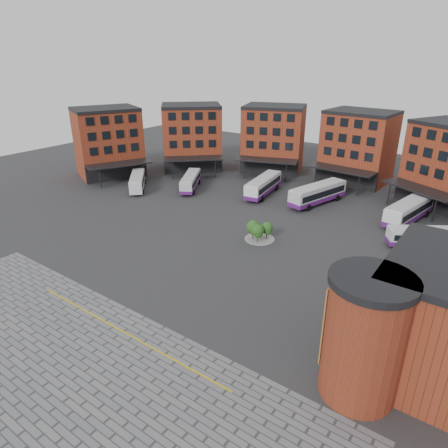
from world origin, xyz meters
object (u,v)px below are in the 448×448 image
Objects in this scene: tree_island at (259,230)px; bus_a at (137,180)px; bus_d at (318,194)px; blue_car at (375,370)px; bus_b at (191,181)px; bus_c at (263,185)px; bus_f at (425,237)px; bus_e at (409,210)px.

tree_island is 32.68m from bus_a.
bus_d is 42.28m from blue_car.
bus_b is at bearing -148.76° from bus_d.
bus_a is 25.08m from bus_c.
tree_island is 1.09× the size of blue_car.
bus_a is 58.83m from blue_car.
bus_a reaches higher than blue_car.
bus_a is 35.20m from bus_d.
bus_b is at bearing -123.69° from bus_f.
bus_f is at bearing -53.34° from bus_e.
tree_island is 0.34× the size of bus_d.
bus_c is 3.05× the size of blue_car.
bus_b is at bearing -166.12° from bus_c.
bus_d reaches higher than bus_c.
bus_b is 2.56× the size of blue_car.
bus_e is at bearing -3.47° from bus_c.
bus_b reaches higher than blue_car.
bus_a is 0.76× the size of bus_c.
bus_c is 0.96× the size of bus_e.
bus_e is (15.98, 20.16, 0.28)m from tree_island.
tree_island reaches higher than blue_car.
tree_island is at bearing -76.54° from bus_d.
bus_f is at bearing -37.12° from bus_a.
bus_a is 10.61m from bus_b.
bus_d is at bearing -144.12° from bus_f.
bus_f is 28.99m from blue_car.
blue_car is at bearing -29.10° from bus_f.
bus_a is (-32.04, 6.42, 0.13)m from tree_island.
bus_f is (4.11, -8.42, -0.36)m from bus_e.
bus_f is at bearing -20.05° from bus_c.
bus_f is at bearing 42.35° from blue_car.
bus_c is 1.25× the size of bus_f.
bus_a is at bearing -174.29° from bus_b.
blue_car is (21.84, -17.18, -0.97)m from tree_island.
bus_f is at bearing -6.09° from bus_d.
bus_b is 0.84× the size of bus_c.
bus_d reaches higher than tree_island.
tree_island is at bearing 90.69° from blue_car.
bus_a is at bearing 168.66° from tree_island.
blue_car is at bearing -38.20° from tree_island.
tree_island is 0.42× the size of bus_b.
bus_d is at bearing 68.93° from blue_car.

